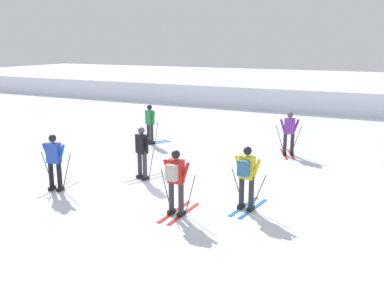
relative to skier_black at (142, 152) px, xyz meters
The scene contains 8 objects.
ground_plane 2.29m from the skier_black, 15.96° to the right, with size 120.00×120.00×0.00m, color silver.
far_snow_ridge 19.78m from the skier_black, 84.13° to the left, with size 80.00×8.15×1.41m, color silver.
skier_black is the anchor object (origin of this frame).
skier_red 3.18m from the skier_black, 42.00° to the right, with size 1.00×1.61×1.71m.
skier_yellow 3.96m from the skier_black, 14.63° to the right, with size 1.00×1.63×1.71m.
skier_green 4.97m from the skier_black, 119.00° to the left, with size 1.04×1.60×1.71m.
skier_blue 2.68m from the skier_black, 129.36° to the right, with size 0.99×1.64×1.71m.
skier_purple 6.11m from the skier_black, 55.63° to the left, with size 0.97×1.62×1.71m.
Camera 1 is at (5.20, -10.43, 4.27)m, focal length 39.84 mm.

